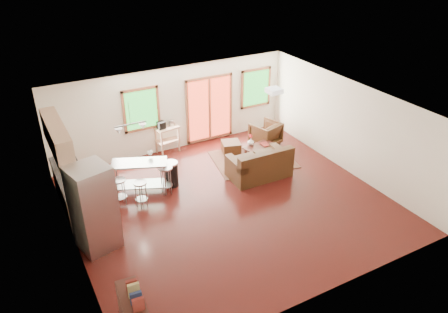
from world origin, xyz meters
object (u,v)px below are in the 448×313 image
rug (253,160)px  loveseat (260,165)px  ottoman (231,147)px  refrigerator (94,208)px  coffee_table (261,148)px  armchair (266,132)px  kitchen_cart (166,131)px  island (140,172)px

rug → loveseat: loveseat is taller
ottoman → refrigerator: refrigerator is taller
ottoman → loveseat: bearing=-90.0°
coffee_table → armchair: 0.95m
ottoman → kitchen_cart: 2.03m
island → loveseat: bearing=-14.6°
rug → island: 3.55m
armchair → loveseat: bearing=36.8°
armchair → refrigerator: size_ratio=0.42×
refrigerator → kitchen_cart: size_ratio=1.86×
refrigerator → island: refrigerator is taller
coffee_table → armchair: (0.63, 0.70, 0.08)m
island → armchair: bearing=10.2°
island → rug: bearing=1.3°
rug → ottoman: bearing=115.5°
coffee_table → ottoman: 0.96m
rug → refrigerator: bearing=-161.3°
loveseat → ottoman: (-0.00, 1.62, -0.17)m
coffee_table → refrigerator: (-5.28, -1.70, 0.65)m
ottoman → refrigerator: (-4.67, -2.43, 0.81)m
ottoman → refrigerator: bearing=-152.5°
refrigerator → island: (1.52, 1.62, -0.37)m
loveseat → ottoman: size_ratio=3.15×
coffee_table → ottoman: coffee_table is taller
refrigerator → kitchen_cart: (2.96, 3.39, -0.26)m
refrigerator → loveseat: bearing=-4.2°
loveseat → rug: bearing=70.1°
island → refrigerator: bearing=-133.2°
rug → kitchen_cart: bearing=140.5°
ottoman → island: size_ratio=0.36×
coffee_table → refrigerator: bearing=-162.1°
ottoman → island: (-3.15, -0.81, 0.43)m
refrigerator → kitchen_cart: bearing=34.9°
refrigerator → island: size_ratio=1.30×
island → ottoman: bearing=14.4°
rug → refrigerator: (-5.02, -1.70, 0.97)m
rug → ottoman: 0.82m
island → kitchen_cart: (1.44, 1.77, 0.11)m
armchair → ottoman: armchair is taller
loveseat → island: 3.26m
loveseat → coffee_table: (0.61, 0.90, -0.02)m
ottoman → coffee_table: bearing=-49.7°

